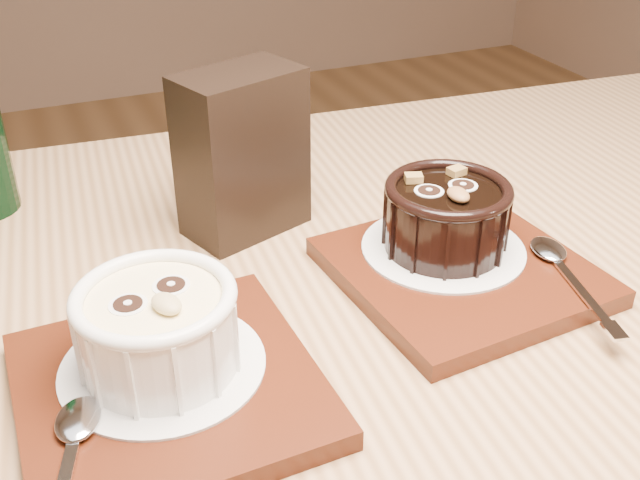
# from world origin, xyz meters

# --- Properties ---
(table) EXTENTS (1.26, 0.89, 0.75)m
(table) POSITION_xyz_m (-0.16, -0.16, 0.66)
(table) COLOR olive
(table) RESTS_ON ground
(tray_left) EXTENTS (0.19, 0.19, 0.01)m
(tray_left) POSITION_xyz_m (-0.29, -0.19, 0.76)
(tray_left) COLOR #471B0B
(tray_left) RESTS_ON table
(doily_left) EXTENTS (0.13, 0.13, 0.00)m
(doily_left) POSITION_xyz_m (-0.29, -0.17, 0.77)
(doily_left) COLOR silver
(doily_left) RESTS_ON tray_left
(ramekin_white) EXTENTS (0.10, 0.10, 0.06)m
(ramekin_white) POSITION_xyz_m (-0.29, -0.17, 0.80)
(ramekin_white) COLOR white
(ramekin_white) RESTS_ON doily_left
(spoon_left) EXTENTS (0.06, 0.14, 0.01)m
(spoon_left) POSITION_xyz_m (-0.35, -0.24, 0.77)
(spoon_left) COLOR silver
(spoon_left) RESTS_ON tray_left
(tray_right) EXTENTS (0.19, 0.19, 0.01)m
(tray_right) POSITION_xyz_m (-0.05, -0.14, 0.76)
(tray_right) COLOR #471B0B
(tray_right) RESTS_ON table
(doily_right) EXTENTS (0.13, 0.13, 0.00)m
(doily_right) POSITION_xyz_m (-0.05, -0.12, 0.77)
(doily_right) COLOR silver
(doily_right) RESTS_ON tray_right
(ramekin_dark) EXTENTS (0.10, 0.10, 0.06)m
(ramekin_dark) POSITION_xyz_m (-0.05, -0.12, 0.80)
(ramekin_dark) COLOR black
(ramekin_dark) RESTS_ON doily_right
(spoon_right) EXTENTS (0.06, 0.14, 0.01)m
(spoon_right) POSITION_xyz_m (0.02, -0.19, 0.77)
(spoon_right) COLOR silver
(spoon_right) RESTS_ON tray_right
(condiment_stand) EXTENTS (0.11, 0.09, 0.14)m
(condiment_stand) POSITION_xyz_m (-0.17, 0.00, 0.82)
(condiment_stand) COLOR black
(condiment_stand) RESTS_ON table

